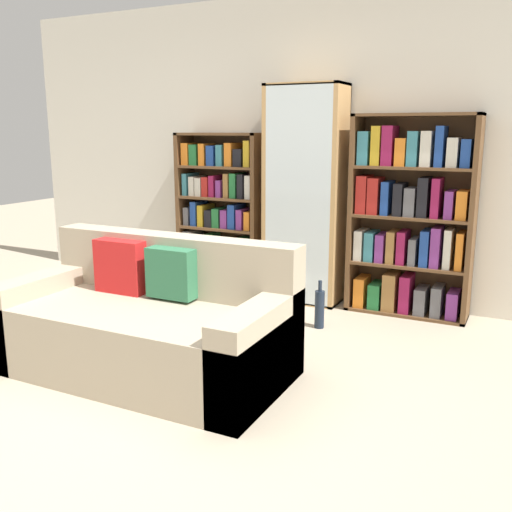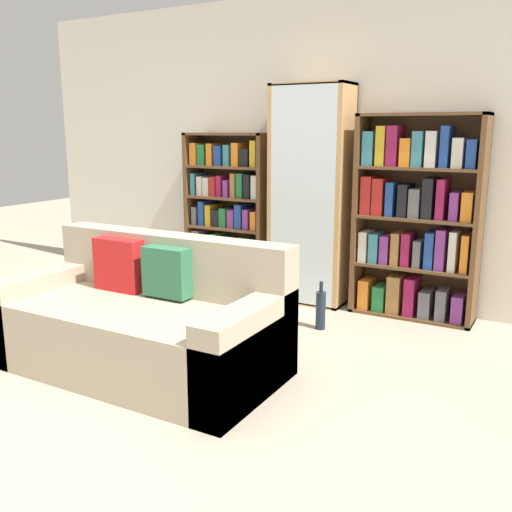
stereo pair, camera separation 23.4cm
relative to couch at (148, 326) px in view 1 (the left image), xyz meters
name	(u,v)px [view 1 (the left image)]	position (x,y,z in m)	size (l,w,h in m)	color
ground_plane	(147,400)	(0.25, -0.36, -0.30)	(16.00, 16.00, 0.00)	tan
wall_back	(308,150)	(0.25, 2.13, 1.05)	(6.28, 0.06, 2.70)	silver
couch	(148,326)	(0.00, 0.00, 0.00)	(1.83, 0.91, 0.84)	tan
bookshelf_left	(222,214)	(-0.54, 1.93, 0.44)	(0.85, 0.32, 1.50)	brown
display_cabinet	(305,195)	(0.32, 1.91, 0.66)	(0.68, 0.36, 1.91)	tan
bookshelf_right	(410,219)	(1.24, 1.93, 0.51)	(1.00, 0.32, 1.66)	brown
wine_bottle	(320,308)	(0.71, 1.25, -0.14)	(0.08, 0.08, 0.38)	#192333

